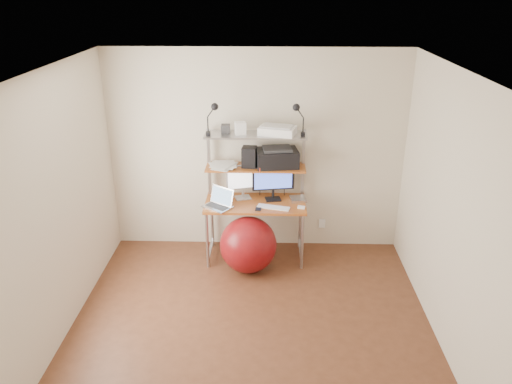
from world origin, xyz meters
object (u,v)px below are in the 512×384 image
laptop (220,203)px  printer (277,157)px  monitor_black (273,180)px  exercise_ball (248,245)px  monitor_silver (243,179)px

laptop → printer: printer is taller
monitor_black → exercise_ball: monitor_black is taller
printer → laptop: bearing=-165.6°
laptop → monitor_silver: bearing=81.0°
monitor_black → exercise_ball: bearing=-134.6°
exercise_ball → monitor_black: bearing=55.2°
monitor_black → printer: printer is taller
laptop → printer: (0.67, 0.28, 0.47)m
monitor_silver → exercise_ball: (0.08, -0.45, -0.65)m
monitor_silver → exercise_ball: monitor_silver is taller
exercise_ball → printer: bearing=54.6°
laptop → exercise_ball: bearing=7.1°
monitor_silver → monitor_black: monitor_black is taller
laptop → printer: bearing=58.0°
monitor_silver → laptop: monitor_silver is taller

